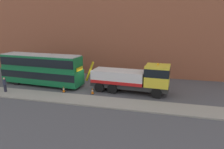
# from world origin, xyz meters

# --- Properties ---
(ground_plane) EXTENTS (120.00, 120.00, 0.00)m
(ground_plane) POSITION_xyz_m (0.00, 0.00, 0.00)
(ground_plane) COLOR #4C4C51
(near_kerb) EXTENTS (60.00, 2.80, 0.15)m
(near_kerb) POSITION_xyz_m (0.00, -4.20, 0.07)
(near_kerb) COLOR gray
(near_kerb) RESTS_ON ground_plane
(building_facade) EXTENTS (60.00, 1.50, 16.00)m
(building_facade) POSITION_xyz_m (0.00, 7.84, 8.07)
(building_facade) COLOR #935138
(building_facade) RESTS_ON ground_plane
(recovery_tow_truck) EXTENTS (10.22, 3.26, 3.67)m
(recovery_tow_truck) POSITION_xyz_m (5.74, -0.26, 1.76)
(recovery_tow_truck) COLOR #2D2D2D
(recovery_tow_truck) RESTS_ON ground_plane
(double_decker_bus) EXTENTS (11.16, 3.31, 4.06)m
(double_decker_bus) POSITION_xyz_m (-6.26, -0.22, 2.23)
(double_decker_bus) COLOR #146B38
(double_decker_bus) RESTS_ON ground_plane
(pedestrian_onlooker) EXTENTS (0.40, 0.47, 1.71)m
(pedestrian_onlooker) POSITION_xyz_m (-8.62, -4.14, 0.99)
(pedestrian_onlooker) COLOR #232333
(pedestrian_onlooker) RESTS_ON near_kerb
(traffic_cone_near_bus) EXTENTS (0.36, 0.36, 0.72)m
(traffic_cone_near_bus) POSITION_xyz_m (-2.17, -2.23, 0.34)
(traffic_cone_near_bus) COLOR orange
(traffic_cone_near_bus) RESTS_ON ground_plane
(traffic_cone_midway) EXTENTS (0.36, 0.36, 0.72)m
(traffic_cone_midway) POSITION_xyz_m (1.32, -1.96, 0.34)
(traffic_cone_midway) COLOR orange
(traffic_cone_midway) RESTS_ON ground_plane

